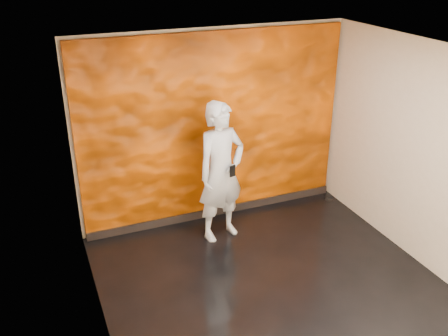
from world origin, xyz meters
TOP-DOWN VIEW (x-y plane):
  - room at (0.00, 0.00)m, footprint 4.02×4.02m
  - feature_wall at (0.00, 1.96)m, footprint 3.90×0.06m
  - baseboard at (0.00, 1.92)m, footprint 3.90×0.04m
  - man at (-0.15, 1.37)m, footprint 0.81×0.62m
  - phone at (-0.09, 1.12)m, footprint 0.09×0.04m

SIDE VIEW (x-z plane):
  - baseboard at x=0.00m, z-range 0.00..0.12m
  - man at x=-0.15m, z-range 0.00..1.97m
  - phone at x=-0.09m, z-range 1.02..1.18m
  - feature_wall at x=0.00m, z-range 0.00..2.75m
  - room at x=0.00m, z-range -0.01..2.81m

